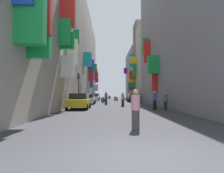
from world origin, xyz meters
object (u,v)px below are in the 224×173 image
scooter_red (109,97)px  pedestrian_crossing (165,101)px  pedestrian_near_left (106,98)px  pedestrian_near_right (136,110)px  parked_car_black (133,98)px  scooter_white (105,98)px  scooter_silver (116,99)px  scooter_blue (103,100)px  parked_car_white (94,97)px  pedestrian_far_away (123,99)px  parked_car_yellow (79,101)px  parked_car_blue (96,96)px  pedestrian_mid_street (155,100)px  traffic_light_near_corner (78,83)px  parked_car_silver (88,99)px

scooter_red → pedestrian_crossing: 36.37m
pedestrian_crossing → pedestrian_near_left: pedestrian_near_left is taller
pedestrian_crossing → pedestrian_near_right: pedestrian_near_right is taller
parked_car_black → pedestrian_crossing: bearing=-88.2°
scooter_white → pedestrian_near_right: bearing=-87.2°
scooter_silver → scooter_white: 3.69m
scooter_blue → scooter_silver: size_ratio=1.07×
parked_car_white → scooter_white: bearing=44.1°
scooter_silver → pedestrian_near_right: size_ratio=1.03×
pedestrian_far_away → parked_car_yellow: bearing=-142.5°
parked_car_blue → pedestrian_mid_street: 34.51m
pedestrian_near_right → traffic_light_near_corner: bearing=106.2°
parked_car_yellow → traffic_light_near_corner: traffic_light_near_corner is taller
parked_car_silver → pedestrian_near_right: size_ratio=2.39×
parked_car_black → pedestrian_crossing: size_ratio=2.62×
parked_car_black → pedestrian_near_left: (-4.86, -9.54, 0.11)m
scooter_blue → scooter_silver: bearing=73.5°
parked_car_silver → scooter_blue: size_ratio=2.18×
parked_car_black → parked_car_white: (-7.43, 5.04, -0.03)m
pedestrian_near_left → pedestrian_near_right: pedestrian_near_left is taller
scooter_silver → traffic_light_near_corner: bearing=-110.0°
parked_car_blue → pedestrian_crossing: pedestrian_crossing is taller
scooter_white → pedestrian_near_left: bearing=-89.0°
scooter_red → parked_car_yellow: bearing=-95.3°
parked_car_silver → parked_car_black: (7.41, 7.72, 0.03)m
scooter_silver → pedestrian_near_left: (-1.83, -13.76, 0.41)m
pedestrian_near_left → parked_car_silver: bearing=144.4°
scooter_silver → scooter_red: size_ratio=0.96×
scooter_blue → scooter_silver: (2.39, 8.06, -0.00)m
parked_car_yellow → scooter_red: bearing=84.7°
pedestrian_crossing → parked_car_white: bearing=109.0°
scooter_silver → pedestrian_far_away: pedestrian_far_away is taller
parked_car_white → pedestrian_near_right: size_ratio=2.56×
scooter_silver → scooter_red: 13.74m
parked_car_white → parked_car_blue: bearing=91.4°
scooter_red → pedestrian_near_left: 27.46m
scooter_blue → pedestrian_near_right: pedestrian_near_right is taller
scooter_red → pedestrian_mid_street: pedestrian_mid_street is taller
traffic_light_near_corner → pedestrian_near_left: bearing=16.1°
parked_car_black → pedestrian_mid_street: bearing=-91.0°
parked_car_yellow → pedestrian_far_away: (4.51, 3.46, 0.03)m
pedestrian_crossing → traffic_light_near_corner: size_ratio=0.39×
parked_car_yellow → pedestrian_near_right: size_ratio=2.42×
parked_car_yellow → scooter_white: bearing=84.6°
parked_car_white → pedestrian_crossing: pedestrian_crossing is taller
pedestrian_near_left → scooter_red: bearing=88.7°
scooter_blue → scooter_red: 21.78m
parked_car_black → scooter_white: (-5.17, 7.24, -0.30)m
scooter_silver → pedestrian_far_away: 17.38m
parked_car_white → scooter_white: 3.16m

